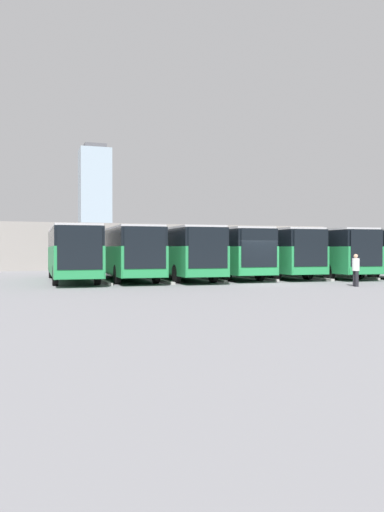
{
  "coord_description": "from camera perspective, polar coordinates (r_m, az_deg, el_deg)",
  "views": [
    {
      "loc": [
        12.79,
        25.76,
        1.97
      ],
      "look_at": [
        2.32,
        -6.12,
        1.53
      ],
      "focal_mm": 35.0,
      "sensor_mm": 36.0,
      "label": 1
    }
  ],
  "objects": [
    {
      "name": "curb_divider_3",
      "position": [
        32.5,
        1.79,
        -2.6
      ],
      "size": [
        0.32,
        6.47,
        0.15
      ],
      "primitive_type": "cube",
      "rotation": [
        0.0,
        0.0,
        -0.01
      ],
      "color": "#9E9E99",
      "rests_on": "ground_plane"
    },
    {
      "name": "bus_2",
      "position": [
        36.12,
        8.46,
        0.55
      ],
      "size": [
        2.72,
        12.32,
        3.32
      ],
      "rotation": [
        0.0,
        0.0,
        -0.01
      ],
      "color": "#238447",
      "rests_on": "ground_plane"
    },
    {
      "name": "curb_divider_1",
      "position": [
        34.75,
        12.87,
        -2.4
      ],
      "size": [
        0.32,
        6.47,
        0.15
      ],
      "primitive_type": "cube",
      "rotation": [
        0.0,
        0.0,
        -0.01
      ],
      "color": "#9E9E99",
      "rests_on": "ground_plane"
    },
    {
      "name": "curb_divider_4",
      "position": [
        30.81,
        -3.73,
        -2.78
      ],
      "size": [
        0.32,
        6.47,
        0.15
      ],
      "primitive_type": "cube",
      "rotation": [
        0.0,
        0.0,
        -0.01
      ],
      "color": "#9E9E99",
      "rests_on": "ground_plane"
    },
    {
      "name": "bus_3",
      "position": [
        34.75,
        3.41,
        0.55
      ],
      "size": [
        2.72,
        12.32,
        3.32
      ],
      "rotation": [
        0.0,
        0.0,
        -0.01
      ],
      "color": "#238447",
      "rests_on": "ground_plane"
    },
    {
      "name": "bus_4",
      "position": [
        32.96,
        -1.65,
        0.54
      ],
      "size": [
        2.72,
        12.32,
        3.32
      ],
      "rotation": [
        0.0,
        0.0,
        -0.01
      ],
      "color": "#238447",
      "rests_on": "ground_plane"
    },
    {
      "name": "bus_0",
      "position": [
        39.05,
        17.94,
        0.53
      ],
      "size": [
        2.72,
        12.32,
        3.32
      ],
      "rotation": [
        0.0,
        0.0,
        -0.01
      ],
      "color": "#238447",
      "rests_on": "ground_plane"
    },
    {
      "name": "station_building",
      "position": [
        54.57,
        -4.63,
        1.08
      ],
      "size": [
        36.72,
        13.01,
        4.52
      ],
      "color": "gray",
      "rests_on": "ground_plane"
    },
    {
      "name": "pedestrian",
      "position": [
        27.91,
        18.21,
        -1.42
      ],
      "size": [
        0.42,
        0.42,
        1.73
      ],
      "rotation": [
        0.0,
        0.0,
        1.48
      ],
      "color": "black",
      "rests_on": "ground_plane"
    },
    {
      "name": "ground_plane",
      "position": [
        28.83,
        8.21,
        -3.18
      ],
      "size": [
        600.0,
        600.0,
        0.0
      ],
      "primitive_type": "plane",
      "color": "gray"
    },
    {
      "name": "curb_divider_0",
      "position": [
        36.62,
        17.45,
        -2.26
      ],
      "size": [
        0.32,
        6.47,
        0.15
      ],
      "primitive_type": "cube",
      "rotation": [
        0.0,
        0.0,
        -0.01
      ],
      "color": "#9E9E99",
      "rests_on": "ground_plane"
    },
    {
      "name": "curb_divider_2",
      "position": [
        33.8,
        7.25,
        -2.48
      ],
      "size": [
        0.32,
        6.47,
        0.15
      ],
      "primitive_type": "cube",
      "rotation": [
        0.0,
        0.0,
        -0.01
      ],
      "color": "#9E9E99",
      "rests_on": "ground_plane"
    },
    {
      "name": "curb_divider_5",
      "position": [
        30.53,
        -10.13,
        -2.83
      ],
      "size": [
        0.32,
        6.47,
        0.15
      ],
      "primitive_type": "cube",
      "rotation": [
        0.0,
        0.0,
        -0.01
      ],
      "color": "#9E9E99",
      "rests_on": "ground_plane"
    },
    {
      "name": "bus_5",
      "position": [
        32.55,
        -7.61,
        0.53
      ],
      "size": [
        2.72,
        12.32,
        3.32
      ],
      "rotation": [
        0.0,
        0.0,
        -0.01
      ],
      "color": "#238447",
      "rests_on": "ground_plane"
    },
    {
      "name": "office_tower",
      "position": [
        268.84,
        -11.04,
        6.27
      ],
      "size": [
        15.94,
        15.94,
        57.05
      ],
      "color": "#93A8B7",
      "rests_on": "ground_plane"
    },
    {
      "name": "bus_1",
      "position": [
        37.14,
        13.69,
        0.54
      ],
      "size": [
        2.72,
        12.32,
        3.32
      ],
      "rotation": [
        0.0,
        0.0,
        -0.01
      ],
      "color": "#238447",
      "rests_on": "ground_plane"
    },
    {
      "name": "bus_6",
      "position": [
        31.92,
        -13.58,
        0.51
      ],
      "size": [
        2.72,
        12.32,
        3.32
      ],
      "rotation": [
        0.0,
        0.0,
        -0.01
      ],
      "color": "#238447",
      "rests_on": "ground_plane"
    }
  ]
}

